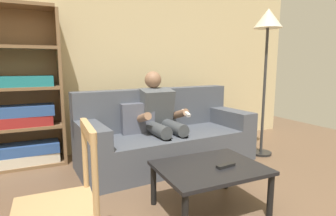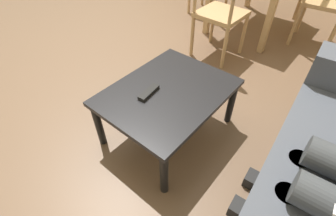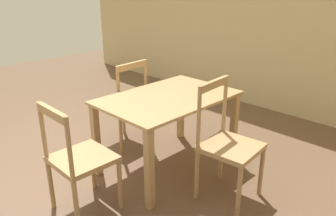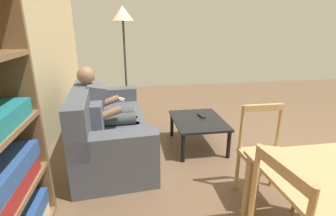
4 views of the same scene
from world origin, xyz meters
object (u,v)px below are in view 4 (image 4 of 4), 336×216
object	(u,v)px
person_lounging	(106,109)
dining_chair_facing_couch	(266,156)
couch	(107,126)
coffee_table	(198,123)
tv_remote	(201,116)
floor_lamp	(123,24)

from	to	relation	value
person_lounging	dining_chair_facing_couch	size ratio (longest dim) A/B	1.26
couch	coffee_table	world-z (taller)	couch
coffee_table	tv_remote	xyz separation A→B (m)	(0.10, -0.07, 0.06)
coffee_table	person_lounging	bearing A→B (deg)	86.52
tv_remote	floor_lamp	bearing A→B (deg)	-60.27
floor_lamp	coffee_table	bearing A→B (deg)	-146.99
floor_lamp	person_lounging	bearing A→B (deg)	169.37
couch	person_lounging	xyz separation A→B (m)	(-0.06, -0.01, 0.25)
coffee_table	dining_chair_facing_couch	bearing A→B (deg)	-164.77
couch	coffee_table	distance (m)	1.22
couch	person_lounging	distance (m)	0.26
person_lounging	coffee_table	world-z (taller)	person_lounging
couch	coffee_table	xyz separation A→B (m)	(-0.13, -1.21, 0.02)
couch	tv_remote	bearing A→B (deg)	-91.32
coffee_table	tv_remote	distance (m)	0.14
couch	dining_chair_facing_couch	world-z (taller)	couch
tv_remote	dining_chair_facing_couch	bearing A→B (deg)	93.57
person_lounging	dining_chair_facing_couch	xyz separation A→B (m)	(-1.23, -1.51, -0.13)
person_lounging	coffee_table	distance (m)	1.22
coffee_table	floor_lamp	xyz separation A→B (m)	(1.45, 0.94, 1.27)
dining_chair_facing_couch	floor_lamp	size ratio (longest dim) A/B	0.47
couch	dining_chair_facing_couch	size ratio (longest dim) A/B	2.43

